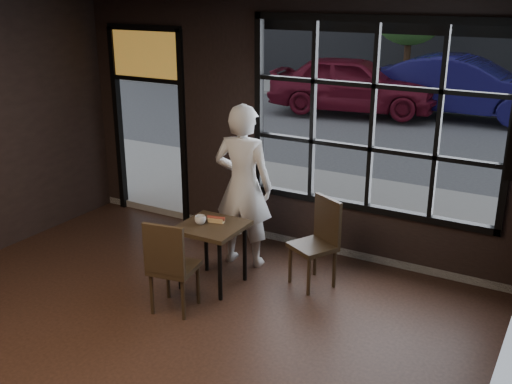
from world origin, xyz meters
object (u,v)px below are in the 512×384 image
Objects in this scene: cafe_table at (213,255)px; chair_near at (174,264)px; man at (243,186)px; navy_car at (463,86)px.

chair_near is (-0.04, -0.65, 0.14)m from cafe_table.
man is at bearing -101.91° from chair_near.
chair_near is at bearing 177.71° from navy_car.
man reaches higher than cafe_table.
chair_near is at bearing 80.14° from man.
chair_near is 0.22× the size of navy_car.
cafe_table is 0.72× the size of chair_near.
chair_near is at bearing -94.34° from cafe_table.
navy_car is at bearing -102.87° from chair_near.
man reaches higher than navy_car.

